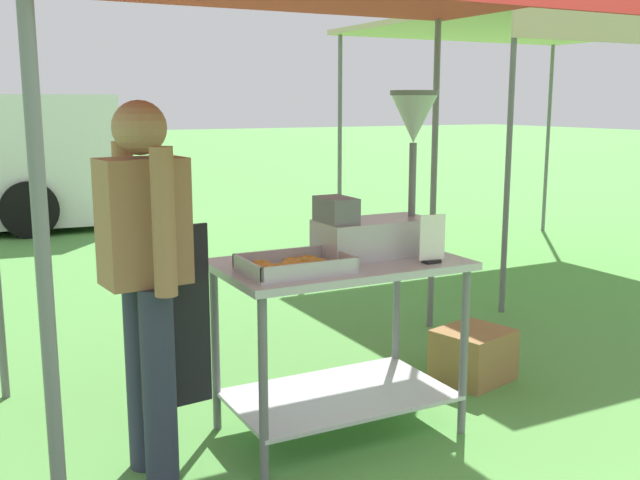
{
  "coord_description": "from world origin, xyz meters",
  "views": [
    {
      "loc": [
        -1.72,
        -1.98,
        1.6
      ],
      "look_at": [
        -0.06,
        1.22,
        0.93
      ],
      "focal_mm": 41.53,
      "sensor_mm": 36.0,
      "label": 1
    }
  ],
  "objects": [
    {
      "name": "ground_plane",
      "position": [
        0.0,
        6.0,
        0.0
      ],
      "size": [
        70.0,
        70.0,
        0.0
      ],
      "primitive_type": "plane",
      "color": "#519342"
    },
    {
      "name": "donut_cart",
      "position": [
        -0.06,
        1.02,
        0.61
      ],
      "size": [
        1.15,
        0.69,
        0.86
      ],
      "color": "#B7B7BC",
      "rests_on": "ground"
    },
    {
      "name": "donut_tray",
      "position": [
        -0.34,
        0.91,
        0.88
      ],
      "size": [
        0.47,
        0.33,
        0.07
      ],
      "color": "#B7B7BC",
      "rests_on": "donut_cart"
    },
    {
      "name": "donut_fryer",
      "position": [
        0.19,
        1.04,
        1.13
      ],
      "size": [
        0.62,
        0.28,
        0.8
      ],
      "color": "#B7B7BC",
      "rests_on": "donut_cart"
    },
    {
      "name": "menu_sign",
      "position": [
        0.3,
        0.77,
        0.96
      ],
      "size": [
        0.13,
        0.05,
        0.23
      ],
      "color": "black",
      "rests_on": "donut_cart"
    },
    {
      "name": "vendor",
      "position": [
        -0.98,
        1.0,
        0.9
      ],
      "size": [
        0.46,
        0.54,
        1.61
      ],
      "color": "#2D3347",
      "rests_on": "ground"
    },
    {
      "name": "supply_crate",
      "position": [
        0.97,
        1.26,
        0.15
      ],
      "size": [
        0.48,
        0.45,
        0.3
      ],
      "color": "olive",
      "rests_on": "ground"
    },
    {
      "name": "neighbour_tent",
      "position": [
        3.55,
        3.53,
        2.26
      ],
      "size": [
        3.14,
        2.81,
        2.33
      ],
      "color": "slate",
      "rests_on": "ground"
    }
  ]
}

